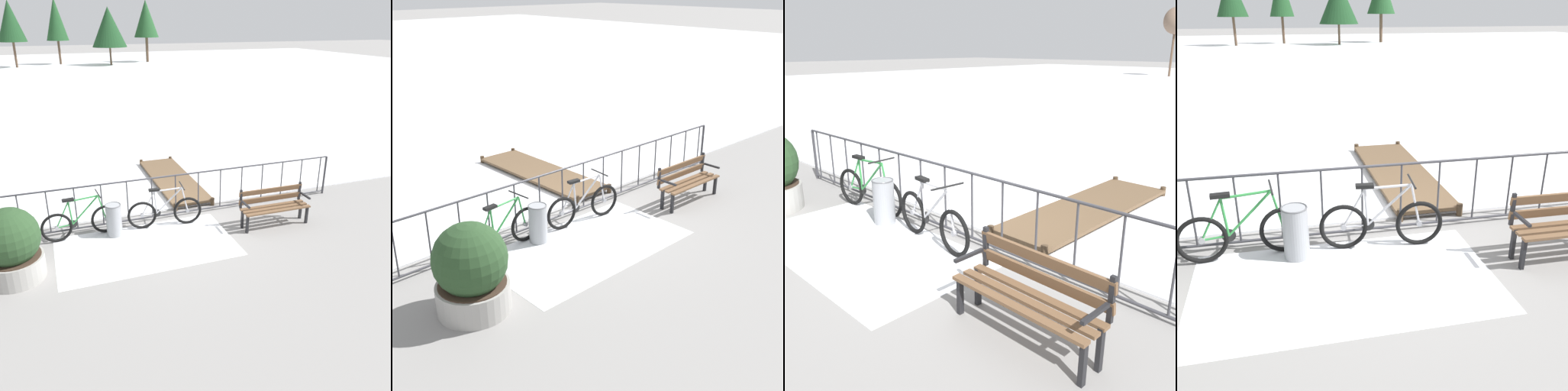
{
  "view_description": "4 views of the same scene",
  "coord_description": "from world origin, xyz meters",
  "views": [
    {
      "loc": [
        -2.39,
        -8.66,
        4.37
      ],
      "look_at": [
        0.51,
        -0.75,
        0.8
      ],
      "focal_mm": 38.04,
      "sensor_mm": 36.0,
      "label": 1
    },
    {
      "loc": [
        -6.35,
        -7.13,
        4.44
      ],
      "look_at": [
        -0.43,
        -0.88,
        0.81
      ],
      "focal_mm": 46.73,
      "sensor_mm": 36.0,
      "label": 2
    },
    {
      "loc": [
        4.61,
        -4.21,
        2.72
      ],
      "look_at": [
        0.72,
        -0.28,
        0.89
      ],
      "focal_mm": 41.49,
      "sensor_mm": 36.0,
      "label": 3
    },
    {
      "loc": [
        -1.41,
        -5.72,
        3.07
      ],
      "look_at": [
        -0.25,
        -0.49,
        0.82
      ],
      "focal_mm": 40.78,
      "sensor_mm": 36.0,
      "label": 4
    }
  ],
  "objects": [
    {
      "name": "bicycle_second",
      "position": [
        -1.94,
        -0.3,
        0.37
      ],
      "size": [
        1.71,
        0.52,
        0.97
      ],
      "color": "black",
      "rests_on": "ground"
    },
    {
      "name": "tree_far_east",
      "position": [
        5.06,
        37.73,
        3.78
      ],
      "size": [
        3.6,
        3.6,
        5.73
      ],
      "color": "brown",
      "rests_on": "ground"
    },
    {
      "name": "railing_fence",
      "position": [
        0.0,
        0.0,
        0.56
      ],
      "size": [
        9.06,
        0.06,
        1.07
      ],
      "color": "#38383D",
      "rests_on": "ground"
    },
    {
      "name": "trash_bin",
      "position": [
        -1.27,
        -0.45,
        0.37
      ],
      "size": [
        0.35,
        0.35,
        0.73
      ],
      "color": "gray",
      "rests_on": "ground"
    },
    {
      "name": "frozen_pond",
      "position": [
        0.0,
        28.4,
        0.01
      ],
      "size": [
        80.0,
        56.0,
        0.03
      ],
      "primitive_type": "cube",
      "color": "white",
      "rests_on": "ground"
    },
    {
      "name": "bicycle_near_railing",
      "position": [
        -0.1,
        -0.41,
        0.37
      ],
      "size": [
        1.71,
        0.52,
        0.97
      ],
      "color": "black",
      "rests_on": "ground"
    },
    {
      "name": "snow_patch",
      "position": [
        -0.74,
        -1.2,
        0.0
      ],
      "size": [
        3.68,
        2.04,
        0.01
      ],
      "primitive_type": "cube",
      "color": "white",
      "rests_on": "ground"
    },
    {
      "name": "wooden_dock",
      "position": [
        0.87,
        2.15,
        0.12
      ],
      "size": [
        1.1,
        3.81,
        0.2
      ],
      "color": "brown",
      "rests_on": "ground"
    },
    {
      "name": "ground_plane",
      "position": [
        0.0,
        0.0,
        0.0
      ],
      "size": [
        160.0,
        160.0,
        0.0
      ],
      "primitive_type": "plane",
      "color": "gray"
    }
  ]
}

